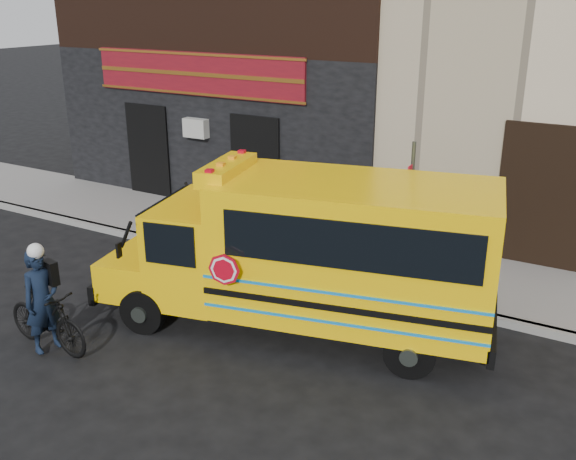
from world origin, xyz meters
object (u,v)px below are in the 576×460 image
at_px(bicycle, 47,319).
at_px(cyclist, 43,303).
at_px(sign_pole, 409,220).
at_px(school_bus, 316,251).

distance_m(bicycle, cyclist, 0.34).
xyz_separation_m(bicycle, cyclist, (0.05, -0.07, 0.33)).
bearing_deg(bicycle, sign_pole, -43.91).
height_order(school_bus, bicycle, school_bus).
relative_size(school_bus, bicycle, 3.95).
xyz_separation_m(sign_pole, bicycle, (-4.58, -4.38, -1.20)).
bearing_deg(school_bus, sign_pole, 57.32).
relative_size(bicycle, cyclist, 1.04).
bearing_deg(bicycle, cyclist, -138.92).
relative_size(school_bus, sign_pole, 2.26).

